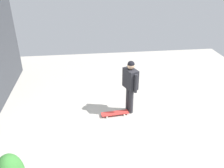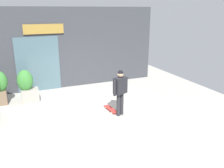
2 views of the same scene
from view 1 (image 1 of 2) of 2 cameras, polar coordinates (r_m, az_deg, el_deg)
The scene contains 3 objects.
ground_plane at distance 6.11m, azimuth -1.48°, elevation -12.45°, with size 12.00×12.00×0.00m, color #B2ADA3.
skateboarder at distance 6.50m, azimuth 4.51°, elevation 0.52°, with size 0.59×0.41×1.60m.
skateboard at distance 6.77m, azimuth 0.72°, elevation -7.16°, with size 0.31×0.81×0.08m.
Camera 1 is at (-4.64, 0.40, 3.96)m, focal length 37.30 mm.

